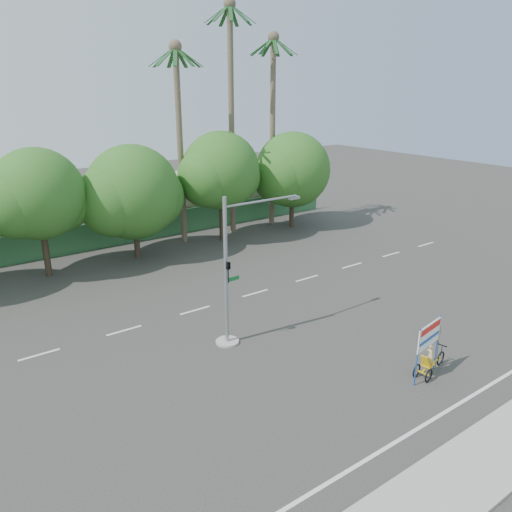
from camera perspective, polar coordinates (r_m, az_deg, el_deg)
ground at (r=22.53m, az=7.86°, el=-11.96°), size 120.00×120.00×0.00m
sidewalk_near at (r=18.88m, az=24.73°, el=-20.45°), size 50.00×2.40×0.12m
fence at (r=39.23m, az=-14.11°, el=2.87°), size 38.00×0.08×2.00m
building_right at (r=46.29m, az=-7.11°, el=6.74°), size 14.00×8.00×3.60m
tree_left at (r=33.07m, az=-23.72°, el=6.13°), size 6.66×5.60×8.07m
tree_center at (r=34.88m, az=-13.97°, el=6.78°), size 7.62×6.40×7.85m
tree_right at (r=37.83m, az=-4.11°, el=9.40°), size 6.90×5.80×8.36m
tree_far_right at (r=41.98m, az=4.16°, el=9.53°), size 7.38×6.20×7.94m
palm_tall at (r=39.68m, az=-2.87°, el=17.46°), size 3.73×3.79×17.45m
palm_mid at (r=42.03m, az=1.92°, el=16.11°), size 3.73×3.79×15.45m
palm_short at (r=37.50m, az=-8.79°, el=14.73°), size 3.73×3.79×14.45m
traffic_signal at (r=22.79m, az=-2.76°, el=-3.20°), size 4.72×1.10×7.00m
trike_billboard at (r=22.17m, az=19.24°, el=-10.38°), size 2.62×0.83×2.60m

